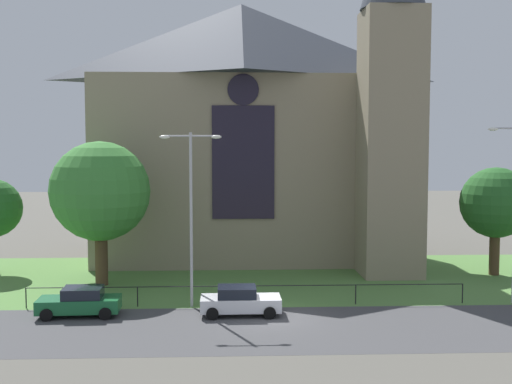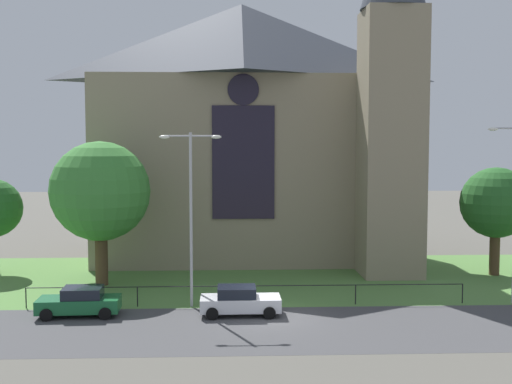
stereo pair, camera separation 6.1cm
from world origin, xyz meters
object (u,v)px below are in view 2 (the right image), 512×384
(tree_right_far, at_px, (496,203))
(tree_left_near, at_px, (100,192))
(parked_car_white, at_px, (240,301))
(church_building, at_px, (252,128))
(parked_car_green, at_px, (80,302))
(streetlamp_near, at_px, (191,199))

(tree_right_far, bearing_deg, tree_left_near, -175.47)
(tree_left_near, bearing_deg, tree_right_far, 4.53)
(tree_right_far, distance_m, parked_car_white, 20.58)
(church_building, xyz_separation_m, parked_car_white, (-1.23, -17.33, -9.53))
(church_building, bearing_deg, tree_right_far, -25.11)
(tree_right_far, relative_size, parked_car_white, 1.76)
(tree_left_near, relative_size, parked_car_green, 2.15)
(tree_left_near, bearing_deg, parked_car_green, -87.33)
(tree_right_far, bearing_deg, parked_car_green, -160.04)
(streetlamp_near, bearing_deg, parked_car_white, -34.94)
(parked_car_green, bearing_deg, tree_left_near, -89.86)
(tree_left_near, distance_m, parked_car_white, 12.63)
(church_building, xyz_separation_m, tree_right_far, (16.47, -7.72, -5.31))
(church_building, height_order, parked_car_green, church_building)
(tree_right_far, relative_size, parked_car_green, 1.74)
(tree_left_near, xyz_separation_m, tree_right_far, (26.40, 2.09, -1.02))
(church_building, height_order, streetlamp_near, church_building)
(streetlamp_near, xyz_separation_m, parked_car_white, (2.63, -1.84, -5.24))
(parked_car_white, bearing_deg, tree_right_far, 28.04)
(church_building, height_order, parked_car_white, church_building)
(church_building, height_order, tree_left_near, church_building)
(tree_right_far, xyz_separation_m, parked_car_white, (-17.70, -9.61, -4.21))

